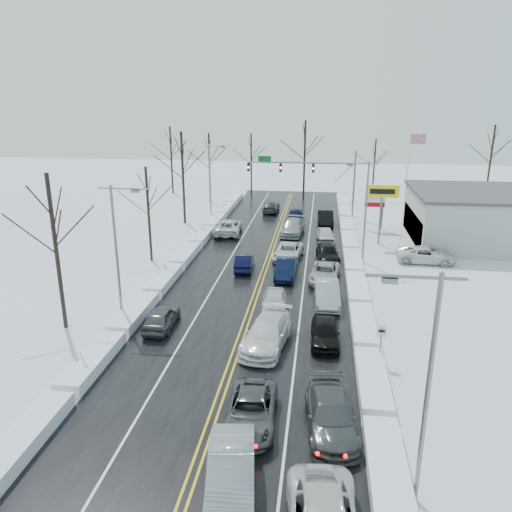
# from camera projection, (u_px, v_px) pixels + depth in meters

# --- Properties ---
(ground) EXTENTS (160.00, 160.00, 0.00)m
(ground) POSITION_uv_depth(u_px,v_px,m) (254.00, 300.00, 36.58)
(ground) COLOR silver
(ground) RESTS_ON ground
(road_surface) EXTENTS (14.00, 84.00, 0.01)m
(road_surface) POSITION_uv_depth(u_px,v_px,m) (257.00, 290.00, 38.47)
(road_surface) COLOR black
(road_surface) RESTS_ON ground
(snow_bank_left) EXTENTS (1.52, 72.00, 0.70)m
(snow_bank_left) POSITION_uv_depth(u_px,v_px,m) (162.00, 286.00, 39.42)
(snow_bank_left) COLOR white
(snow_bank_left) RESTS_ON ground
(snow_bank_right) EXTENTS (1.52, 72.00, 0.70)m
(snow_bank_right) POSITION_uv_depth(u_px,v_px,m) (357.00, 295.00, 37.52)
(snow_bank_right) COLOR white
(snow_bank_right) RESTS_ON ground
(traffic_signal_mast) EXTENTS (13.28, 0.39, 8.00)m
(traffic_signal_mast) POSITION_uv_depth(u_px,v_px,m) (313.00, 171.00, 60.87)
(traffic_signal_mast) COLOR slate
(traffic_signal_mast) RESTS_ON ground
(tires_plus_sign) EXTENTS (3.20, 0.34, 6.00)m
(tires_plus_sign) POSITION_uv_depth(u_px,v_px,m) (382.00, 195.00, 48.82)
(tires_plus_sign) COLOR slate
(tires_plus_sign) RESTS_ON ground
(used_vehicles_sign) EXTENTS (2.20, 0.22, 4.65)m
(used_vehicles_sign) POSITION_uv_depth(u_px,v_px,m) (375.00, 200.00, 55.00)
(used_vehicles_sign) COLOR slate
(used_vehicles_sign) RESTS_ON ground
(speed_limit_sign) EXTENTS (0.55, 0.09, 2.35)m
(speed_limit_sign) POSITION_uv_depth(u_px,v_px,m) (381.00, 337.00, 27.51)
(speed_limit_sign) COLOR slate
(speed_limit_sign) RESTS_ON ground
(flagpole) EXTENTS (1.87, 1.20, 10.00)m
(flagpole) POSITION_uv_depth(u_px,v_px,m) (409.00, 167.00, 61.16)
(flagpole) COLOR silver
(flagpole) RESTS_ON ground
(streetlight_se) EXTENTS (3.20, 0.25, 9.00)m
(streetlight_se) POSITION_uv_depth(u_px,v_px,m) (424.00, 374.00, 16.93)
(streetlight_se) COLOR slate
(streetlight_se) RESTS_ON ground
(streetlight_ne) EXTENTS (3.20, 0.25, 9.00)m
(streetlight_ne) POSITION_uv_depth(u_px,v_px,m) (364.00, 204.00, 43.35)
(streetlight_ne) COLOR slate
(streetlight_ne) RESTS_ON ground
(streetlight_sw) EXTENTS (3.20, 0.25, 9.00)m
(streetlight_sw) POSITION_uv_depth(u_px,v_px,m) (118.00, 242.00, 32.22)
(streetlight_sw) COLOR slate
(streetlight_sw) RESTS_ON ground
(streetlight_nw) EXTENTS (3.20, 0.25, 9.00)m
(streetlight_nw) POSITION_uv_depth(u_px,v_px,m) (212.00, 176.00, 58.63)
(streetlight_nw) COLOR slate
(streetlight_nw) RESTS_ON ground
(tree_left_b) EXTENTS (4.00, 4.00, 10.00)m
(tree_left_b) POSITION_uv_depth(u_px,v_px,m) (53.00, 223.00, 30.22)
(tree_left_b) COLOR #2D231C
(tree_left_b) RESTS_ON ground
(tree_left_c) EXTENTS (3.40, 3.40, 8.50)m
(tree_left_c) POSITION_uv_depth(u_px,v_px,m) (147.00, 196.00, 43.62)
(tree_left_c) COLOR #2D231C
(tree_left_c) RESTS_ON ground
(tree_left_d) EXTENTS (4.20, 4.20, 10.50)m
(tree_left_d) POSITION_uv_depth(u_px,v_px,m) (182.00, 160.00, 56.48)
(tree_left_d) COLOR #2D231C
(tree_left_d) RESTS_ON ground
(tree_left_e) EXTENTS (3.80, 3.80, 9.50)m
(tree_left_e) POSITION_uv_depth(u_px,v_px,m) (209.00, 154.00, 67.97)
(tree_left_e) COLOR #2D231C
(tree_left_e) RESTS_ON ground
(tree_far_a) EXTENTS (4.00, 4.00, 10.00)m
(tree_far_a) POSITION_uv_depth(u_px,v_px,m) (171.00, 147.00, 74.42)
(tree_far_a) COLOR #2D231C
(tree_far_a) RESTS_ON ground
(tree_far_b) EXTENTS (3.60, 3.60, 9.00)m
(tree_far_b) POSITION_uv_depth(u_px,v_px,m) (251.00, 152.00, 74.08)
(tree_far_b) COLOR #2D231C
(tree_far_b) RESTS_ON ground
(tree_far_c) EXTENTS (4.40, 4.40, 11.00)m
(tree_far_c) POSITION_uv_depth(u_px,v_px,m) (305.00, 144.00, 70.76)
(tree_far_c) COLOR #2D231C
(tree_far_c) RESTS_ON ground
(tree_far_d) EXTENTS (3.40, 3.40, 8.50)m
(tree_far_d) POSITION_uv_depth(u_px,v_px,m) (375.00, 157.00, 71.46)
(tree_far_d) COLOR #2D231C
(tree_far_d) RESTS_ON ground
(tree_far_e) EXTENTS (4.20, 4.20, 10.50)m
(tree_far_e) POSITION_uv_depth(u_px,v_px,m) (492.00, 148.00, 69.50)
(tree_far_e) COLOR #2D231C
(tree_far_e) RESTS_ON ground
(queued_car_1) EXTENTS (2.44, 5.23, 1.66)m
(queued_car_1) POSITION_uv_depth(u_px,v_px,m) (231.00, 490.00, 19.00)
(queued_car_1) COLOR gray
(queued_car_1) RESTS_ON ground
(queued_car_2) EXTENTS (2.46, 4.99, 1.36)m
(queued_car_2) POSITION_uv_depth(u_px,v_px,m) (251.00, 423.00, 22.87)
(queued_car_2) COLOR #434648
(queued_car_2) RESTS_ON ground
(queued_car_3) EXTENTS (3.08, 5.97, 1.66)m
(queued_car_3) POSITION_uv_depth(u_px,v_px,m) (267.00, 346.00, 29.93)
(queued_car_3) COLOR white
(queued_car_3) RESTS_ON ground
(queued_car_4) EXTENTS (1.97, 4.34, 1.45)m
(queued_car_4) POSITION_uv_depth(u_px,v_px,m) (274.00, 312.00, 34.65)
(queued_car_4) COLOR silver
(queued_car_4) RESTS_ON ground
(queued_car_5) EXTENTS (1.64, 4.57, 1.50)m
(queued_car_5) POSITION_uv_depth(u_px,v_px,m) (286.00, 277.00, 41.31)
(queued_car_5) COLOR black
(queued_car_5) RESTS_ON ground
(queued_car_6) EXTENTS (2.84, 5.23, 1.39)m
(queued_car_6) POSITION_uv_depth(u_px,v_px,m) (288.00, 259.00, 45.89)
(queued_car_6) COLOR silver
(queued_car_6) RESTS_ON ground
(queued_car_7) EXTENTS (2.71, 5.65, 1.59)m
(queued_car_7) POSITION_uv_depth(u_px,v_px,m) (292.00, 234.00, 53.98)
(queued_car_7) COLOR #9B9DA2
(queued_car_7) RESTS_ON ground
(queued_car_8) EXTENTS (2.01, 4.63, 1.55)m
(queued_car_8) POSITION_uv_depth(u_px,v_px,m) (295.00, 222.00, 59.05)
(queued_car_8) COLOR black
(queued_car_8) RESTS_ON ground
(queued_car_11) EXTENTS (2.65, 5.39, 1.51)m
(queued_car_11) POSITION_uv_depth(u_px,v_px,m) (330.00, 430.00, 22.44)
(queued_car_11) COLOR #424548
(queued_car_11) RESTS_ON ground
(queued_car_12) EXTENTS (1.81, 4.30, 1.45)m
(queued_car_12) POSITION_uv_depth(u_px,v_px,m) (324.00, 343.00, 30.31)
(queued_car_12) COLOR black
(queued_car_12) RESTS_ON ground
(queued_car_13) EXTENTS (1.94, 4.93, 1.60)m
(queued_car_13) POSITION_uv_depth(u_px,v_px,m) (326.00, 304.00, 36.01)
(queued_car_13) COLOR #A4A6AC
(queued_car_13) RESTS_ON ground
(queued_car_14) EXTENTS (2.69, 5.01, 1.34)m
(queued_car_14) POSITION_uv_depth(u_px,v_px,m) (324.00, 280.00, 40.51)
(queued_car_14) COLOR #ADAFB5
(queued_car_14) RESTS_ON ground
(queued_car_15) EXTENTS (2.39, 4.89, 1.37)m
(queued_car_15) POSITION_uv_depth(u_px,v_px,m) (327.00, 260.00, 45.43)
(queued_car_15) COLOR black
(queued_car_15) RESTS_ON ground
(queued_car_16) EXTENTS (2.16, 4.41, 1.45)m
(queued_car_16) POSITION_uv_depth(u_px,v_px,m) (325.00, 242.00, 51.03)
(queued_car_16) COLOR silver
(queued_car_16) RESTS_ON ground
(queued_car_17) EXTENTS (1.92, 5.07, 1.65)m
(queued_car_17) POSITION_uv_depth(u_px,v_px,m) (325.00, 225.00, 57.86)
(queued_car_17) COLOR black
(queued_car_17) RESTS_ON ground
(oncoming_car_0) EXTENTS (1.73, 4.20, 1.35)m
(oncoming_car_0) POSITION_uv_depth(u_px,v_px,m) (244.00, 269.00, 43.10)
(oncoming_car_0) COLOR black
(oncoming_car_0) RESTS_ON ground
(oncoming_car_1) EXTENTS (3.14, 6.01, 1.62)m
(oncoming_car_1) POSITION_uv_depth(u_px,v_px,m) (229.00, 234.00, 54.13)
(oncoming_car_1) COLOR silver
(oncoming_car_1) RESTS_ON ground
(oncoming_car_2) EXTENTS (1.93, 4.75, 1.38)m
(oncoming_car_2) POSITION_uv_depth(u_px,v_px,m) (271.00, 212.00, 64.42)
(oncoming_car_2) COLOR #3F4144
(oncoming_car_2) RESTS_ON ground
(oncoming_car_3) EXTENTS (1.68, 4.12, 1.40)m
(oncoming_car_3) POSITION_uv_depth(u_px,v_px,m) (162.00, 327.00, 32.33)
(oncoming_car_3) COLOR #474A4C
(oncoming_car_3) RESTS_ON ground
(parked_car_0) EXTENTS (5.34, 2.70, 1.45)m
(parked_car_0) POSITION_uv_depth(u_px,v_px,m) (425.00, 262.00, 44.85)
(parked_car_0) COLOR white
(parked_car_0) RESTS_ON ground
(parked_car_1) EXTENTS (2.11, 4.85, 1.39)m
(parked_car_1) POSITION_uv_depth(u_px,v_px,m) (441.00, 243.00, 50.85)
(parked_car_1) COLOR #44474A
(parked_car_1) RESTS_ON ground
(parked_car_2) EXTENTS (1.63, 3.93, 1.33)m
(parked_car_2) POSITION_uv_depth(u_px,v_px,m) (414.00, 229.00, 56.11)
(parked_car_2) COLOR black
(parked_car_2) RESTS_ON ground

